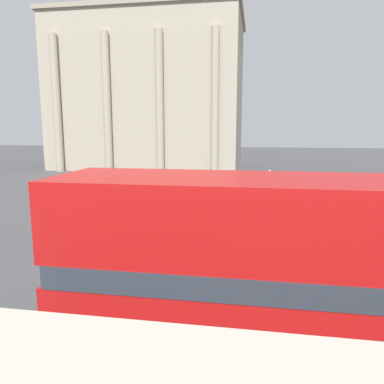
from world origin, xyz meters
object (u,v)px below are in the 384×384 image
object	(u,v)px
double_decker_bus	(332,275)
plaza_building_left	(151,94)
car_maroon	(151,196)
pedestrian_blue	(183,184)
pedestrian_red	(269,178)
pedestrian_black	(161,197)
car_white	(309,184)

from	to	relation	value
double_decker_bus	plaza_building_left	world-z (taller)	plaza_building_left
car_maroon	pedestrian_blue	distance (m)	3.55
plaza_building_left	pedestrian_blue	distance (m)	24.94
plaza_building_left	pedestrian_red	size ratio (longest dim) A/B	14.42
pedestrian_blue	pedestrian_black	bearing A→B (deg)	128.95
plaza_building_left	car_white	bearing A→B (deg)	-45.56
plaza_building_left	pedestrian_blue	xyz separation A→B (m)	(8.51, -21.90, -8.35)
car_white	car_maroon	size ratio (longest dim) A/B	1.00
double_decker_bus	car_maroon	world-z (taller)	double_decker_bus
pedestrian_blue	plaza_building_left	bearing A→B (deg)	-23.96
car_white	car_maroon	distance (m)	12.87
pedestrian_black	car_white	bearing A→B (deg)	60.77
car_white	plaza_building_left	bearing A→B (deg)	-170.01
car_maroon	pedestrian_red	distance (m)	11.53
plaza_building_left	pedestrian_black	distance (m)	29.02
plaza_building_left	pedestrian_blue	bearing A→B (deg)	-68.76
pedestrian_black	double_decker_bus	bearing A→B (deg)	-43.68
plaza_building_left	double_decker_bus	bearing A→B (deg)	-69.76
plaza_building_left	car_white	distance (m)	26.91
pedestrian_red	double_decker_bus	bearing A→B (deg)	142.47
plaza_building_left	pedestrian_black	size ratio (longest dim) A/B	14.70
pedestrian_black	plaza_building_left	bearing A→B (deg)	127.05
pedestrian_blue	car_maroon	bearing A→B (deg)	108.95
double_decker_bus	pedestrian_red	distance (m)	24.56
car_maroon	pedestrian_red	xyz separation A→B (m)	(7.86, 8.44, 0.23)
double_decker_bus	pedestrian_blue	xyz separation A→B (m)	(-6.67, 19.27, -1.25)
pedestrian_blue	pedestrian_black	xyz separation A→B (m)	(-0.48, -4.67, -0.12)
double_decker_bus	pedestrian_red	xyz separation A→B (m)	(-0.35, 24.52, -1.35)
car_white	pedestrian_red	bearing A→B (deg)	-151.58
double_decker_bus	pedestrian_red	bearing A→B (deg)	83.71
car_white	pedestrian_black	size ratio (longest dim) A/B	2.63
pedestrian_blue	pedestrian_red	size ratio (longest dim) A/B	1.09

